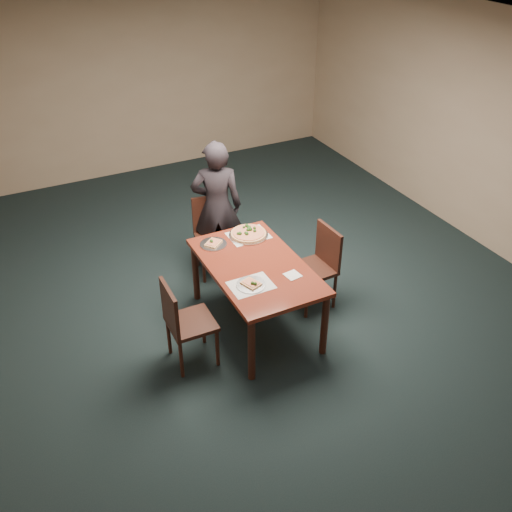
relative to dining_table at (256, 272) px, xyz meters
name	(u,v)px	position (x,y,z in m)	size (l,w,h in m)	color
ground	(268,299)	(0.31, 0.31, -0.66)	(8.00, 8.00, 0.00)	black
room_shell	(270,154)	(0.31, 0.31, 1.08)	(8.00, 8.00, 8.00)	tan
dining_table	(256,272)	(0.00, 0.00, 0.00)	(0.90, 1.50, 0.75)	#5D1D12
chair_far	(213,231)	(0.02, 1.16, -0.14)	(0.49, 0.49, 0.91)	black
chair_left	(183,320)	(-0.86, -0.20, -0.14)	(0.43, 0.43, 0.91)	black
chair_right	(319,262)	(0.77, 0.05, -0.14)	(0.44, 0.44, 0.91)	black
diner	(217,207)	(0.10, 1.20, 0.14)	(0.58, 0.38, 1.59)	black
placemat_main	(249,235)	(0.18, 0.53, 0.09)	(0.42, 0.32, 0.00)	white
placemat_near	(251,285)	(-0.20, -0.29, 0.09)	(0.40, 0.30, 0.00)	white
pizza_pan	(248,233)	(0.18, 0.53, 0.12)	(0.42, 0.42, 0.08)	silver
slice_plate_near	(251,284)	(-0.20, -0.29, 0.11)	(0.28, 0.28, 0.06)	silver
slice_plate_far	(213,244)	(-0.23, 0.53, 0.10)	(0.28, 0.28, 0.06)	silver
napkin	(293,275)	(0.23, -0.32, 0.09)	(0.14, 0.14, 0.01)	white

